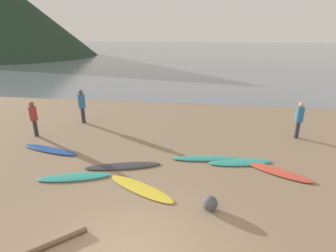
{
  "coord_description": "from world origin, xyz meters",
  "views": [
    {
      "loc": [
        1.52,
        -4.19,
        4.6
      ],
      "look_at": [
        -0.13,
        6.85,
        0.6
      ],
      "focal_mm": 28.56,
      "sensor_mm": 36.0,
      "label": 1
    }
  ],
  "objects_px": {
    "surfboard_0": "(50,150)",
    "person_1": "(299,117)",
    "driftwood_log": "(38,249)",
    "beach_rock_near": "(210,203)",
    "surfboard_4": "(206,158)",
    "surfboard_6": "(278,172)",
    "person_2": "(82,104)",
    "person_0": "(33,116)",
    "surfboard_2": "(123,166)",
    "surfboard_3": "(141,188)",
    "surfboard_5": "(240,162)",
    "surfboard_1": "(74,177)"
  },
  "relations": [
    {
      "from": "person_2",
      "to": "driftwood_log",
      "type": "xyz_separation_m",
      "value": [
        2.87,
        -8.43,
        -0.98
      ]
    },
    {
      "from": "surfboard_6",
      "to": "person_0",
      "type": "xyz_separation_m",
      "value": [
        -10.25,
        1.92,
        0.92
      ]
    },
    {
      "from": "driftwood_log",
      "to": "beach_rock_near",
      "type": "xyz_separation_m",
      "value": [
        3.74,
        2.04,
        0.14
      ]
    },
    {
      "from": "surfboard_2",
      "to": "surfboard_6",
      "type": "xyz_separation_m",
      "value": [
        5.39,
        0.37,
        0.01
      ]
    },
    {
      "from": "surfboard_2",
      "to": "person_0",
      "type": "relative_size",
      "value": 1.64
    },
    {
      "from": "surfboard_0",
      "to": "surfboard_4",
      "type": "bearing_deg",
      "value": 14.43
    },
    {
      "from": "surfboard_5",
      "to": "surfboard_6",
      "type": "xyz_separation_m",
      "value": [
        1.23,
        -0.55,
        0.01
      ]
    },
    {
      "from": "surfboard_6",
      "to": "beach_rock_near",
      "type": "relative_size",
      "value": 5.42
    },
    {
      "from": "person_1",
      "to": "driftwood_log",
      "type": "xyz_separation_m",
      "value": [
        -7.6,
        -7.84,
        -0.91
      ]
    },
    {
      "from": "surfboard_2",
      "to": "beach_rock_near",
      "type": "xyz_separation_m",
      "value": [
        3.07,
        -1.99,
        0.17
      ]
    },
    {
      "from": "surfboard_3",
      "to": "person_1",
      "type": "bearing_deg",
      "value": 68.65
    },
    {
      "from": "surfboard_4",
      "to": "driftwood_log",
      "type": "height_order",
      "value": "driftwood_log"
    },
    {
      "from": "surfboard_0",
      "to": "beach_rock_near",
      "type": "height_order",
      "value": "beach_rock_near"
    },
    {
      "from": "surfboard_3",
      "to": "beach_rock_near",
      "type": "height_order",
      "value": "beach_rock_near"
    },
    {
      "from": "person_1",
      "to": "beach_rock_near",
      "type": "bearing_deg",
      "value": 87.62
    },
    {
      "from": "surfboard_1",
      "to": "person_2",
      "type": "relative_size",
      "value": 1.33
    },
    {
      "from": "surfboard_3",
      "to": "person_1",
      "type": "xyz_separation_m",
      "value": [
        5.97,
        5.11,
        0.95
      ]
    },
    {
      "from": "surfboard_0",
      "to": "person_2",
      "type": "xyz_separation_m",
      "value": [
        -0.18,
        3.51,
        1.01
      ]
    },
    {
      "from": "surfboard_0",
      "to": "surfboard_3",
      "type": "height_order",
      "value": "surfboard_0"
    },
    {
      "from": "person_0",
      "to": "surfboard_6",
      "type": "bearing_deg",
      "value": 60.18
    },
    {
      "from": "surfboard_1",
      "to": "surfboard_4",
      "type": "bearing_deg",
      "value": 8.79
    },
    {
      "from": "surfboard_1",
      "to": "surfboard_4",
      "type": "relative_size",
      "value": 0.89
    },
    {
      "from": "surfboard_6",
      "to": "person_1",
      "type": "distance_m",
      "value": 3.88
    },
    {
      "from": "surfboard_1",
      "to": "driftwood_log",
      "type": "relative_size",
      "value": 1.08
    },
    {
      "from": "person_0",
      "to": "person_1",
      "type": "distance_m",
      "value": 11.9
    },
    {
      "from": "surfboard_2",
      "to": "surfboard_6",
      "type": "distance_m",
      "value": 5.41
    },
    {
      "from": "surfboard_2",
      "to": "surfboard_3",
      "type": "distance_m",
      "value": 1.63
    },
    {
      "from": "surfboard_0",
      "to": "surfboard_5",
      "type": "height_order",
      "value": "surfboard_0"
    },
    {
      "from": "person_0",
      "to": "person_1",
      "type": "height_order",
      "value": "person_1"
    },
    {
      "from": "surfboard_0",
      "to": "person_1",
      "type": "bearing_deg",
      "value": 28.94
    },
    {
      "from": "person_2",
      "to": "person_0",
      "type": "bearing_deg",
      "value": 31.11
    },
    {
      "from": "driftwood_log",
      "to": "person_2",
      "type": "bearing_deg",
      "value": 108.82
    },
    {
      "from": "surfboard_0",
      "to": "surfboard_6",
      "type": "distance_m",
      "value": 8.77
    },
    {
      "from": "surfboard_2",
      "to": "person_2",
      "type": "relative_size",
      "value": 1.51
    },
    {
      "from": "surfboard_0",
      "to": "surfboard_2",
      "type": "height_order",
      "value": "surfboard_0"
    },
    {
      "from": "surfboard_1",
      "to": "surfboard_2",
      "type": "height_order",
      "value": "surfboard_1"
    },
    {
      "from": "surfboard_3",
      "to": "surfboard_5",
      "type": "xyz_separation_m",
      "value": [
        3.19,
        2.22,
        0.0
      ]
    },
    {
      "from": "surfboard_2",
      "to": "surfboard_4",
      "type": "relative_size",
      "value": 1.02
    },
    {
      "from": "person_0",
      "to": "driftwood_log",
      "type": "height_order",
      "value": "person_0"
    },
    {
      "from": "surfboard_1",
      "to": "person_2",
      "type": "xyz_separation_m",
      "value": [
        -2.17,
        5.38,
        1.01
      ]
    },
    {
      "from": "surfboard_5",
      "to": "driftwood_log",
      "type": "height_order",
      "value": "driftwood_log"
    },
    {
      "from": "surfboard_4",
      "to": "person_0",
      "type": "distance_m",
      "value": 7.95
    },
    {
      "from": "person_1",
      "to": "person_2",
      "type": "xyz_separation_m",
      "value": [
        -10.48,
        0.59,
        0.06
      ]
    },
    {
      "from": "surfboard_0",
      "to": "person_0",
      "type": "xyz_separation_m",
      "value": [
        -1.5,
        1.41,
        0.92
      ]
    },
    {
      "from": "surfboard_5",
      "to": "person_2",
      "type": "distance_m",
      "value": 8.51
    },
    {
      "from": "surfboard_3",
      "to": "person_0",
      "type": "relative_size",
      "value": 1.53
    },
    {
      "from": "surfboard_6",
      "to": "person_0",
      "type": "distance_m",
      "value": 10.47
    },
    {
      "from": "surfboard_5",
      "to": "person_1",
      "type": "height_order",
      "value": "person_1"
    },
    {
      "from": "surfboard_4",
      "to": "person_2",
      "type": "bearing_deg",
      "value": 143.94
    },
    {
      "from": "surfboard_4",
      "to": "surfboard_6",
      "type": "bearing_deg",
      "value": -23.64
    }
  ]
}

